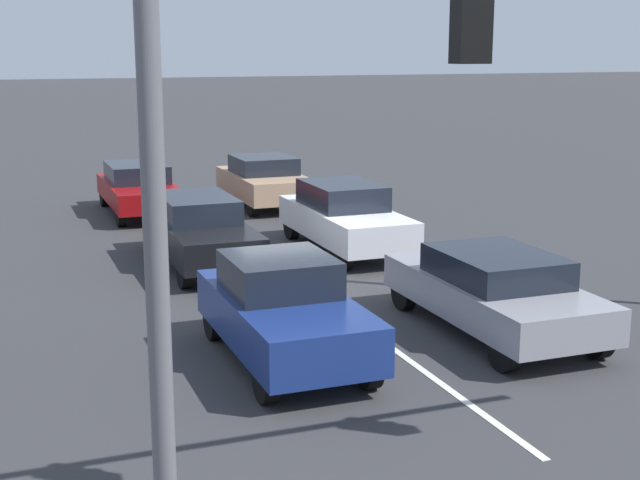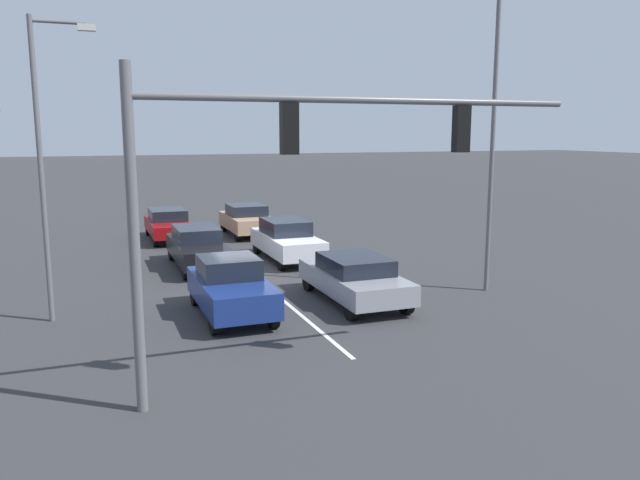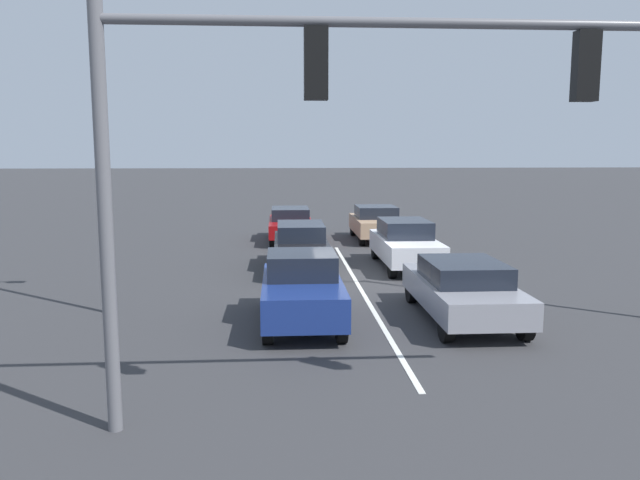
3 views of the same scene
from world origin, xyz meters
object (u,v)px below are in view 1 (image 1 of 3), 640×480
(car_gray_leftlane_front, at_px, (494,289))
(car_navy_midlane_front, at_px, (284,310))
(car_black_midlane_second, at_px, (199,229))
(car_tan_leftlane_third, at_px, (264,180))
(car_white_leftlane_second, at_px, (345,216))
(traffic_signal_gantry, at_px, (456,84))
(car_maroon_midlane_third, at_px, (139,188))

(car_gray_leftlane_front, bearing_deg, car_navy_midlane_front, 1.28)
(car_gray_leftlane_front, relative_size, car_black_midlane_second, 0.96)
(car_gray_leftlane_front, xyz_separation_m, car_black_midlane_second, (3.56, -6.46, 0.05))
(car_black_midlane_second, height_order, car_tan_leftlane_third, car_black_midlane_second)
(car_black_midlane_second, bearing_deg, car_white_leftlane_second, -177.62)
(car_gray_leftlane_front, height_order, car_black_midlane_second, car_black_midlane_second)
(traffic_signal_gantry, bearing_deg, car_tan_leftlane_third, -101.87)
(car_black_midlane_second, height_order, traffic_signal_gantry, traffic_signal_gantry)
(car_maroon_midlane_third, relative_size, traffic_signal_gantry, 0.50)
(car_white_leftlane_second, bearing_deg, car_black_midlane_second, 2.38)
(car_white_leftlane_second, bearing_deg, traffic_signal_gantry, 72.17)
(car_navy_midlane_front, height_order, traffic_signal_gantry, traffic_signal_gantry)
(car_black_midlane_second, xyz_separation_m, car_maroon_midlane_third, (0.23, -6.66, -0.04))
(car_gray_leftlane_front, relative_size, traffic_signal_gantry, 0.50)
(car_maroon_midlane_third, relative_size, car_tan_leftlane_third, 1.08)
(traffic_signal_gantry, bearing_deg, car_navy_midlane_front, -91.32)
(car_black_midlane_second, distance_m, car_tan_leftlane_third, 7.50)
(car_white_leftlane_second, bearing_deg, car_maroon_midlane_third, -59.94)
(car_navy_midlane_front, height_order, car_maroon_midlane_third, car_navy_midlane_front)
(car_tan_leftlane_third, bearing_deg, car_black_midlane_second, 61.71)
(car_white_leftlane_second, distance_m, traffic_signal_gantry, 13.14)
(car_black_midlane_second, relative_size, car_white_leftlane_second, 1.04)
(car_white_leftlane_second, bearing_deg, car_navy_midlane_front, 60.76)
(car_gray_leftlane_front, height_order, car_tan_leftlane_third, car_tan_leftlane_third)
(car_maroon_midlane_third, bearing_deg, car_tan_leftlane_third, 179.25)
(car_navy_midlane_front, relative_size, car_tan_leftlane_third, 0.96)
(car_white_leftlane_second, height_order, car_maroon_midlane_third, car_white_leftlane_second)
(car_maroon_midlane_third, xyz_separation_m, car_tan_leftlane_third, (-3.78, 0.05, 0.02))
(car_white_leftlane_second, distance_m, car_maroon_midlane_third, 7.52)
(car_black_midlane_second, height_order, car_maroon_midlane_third, car_black_midlane_second)
(car_white_leftlane_second, height_order, car_tan_leftlane_third, car_white_leftlane_second)
(car_maroon_midlane_third, bearing_deg, traffic_signal_gantry, 89.68)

